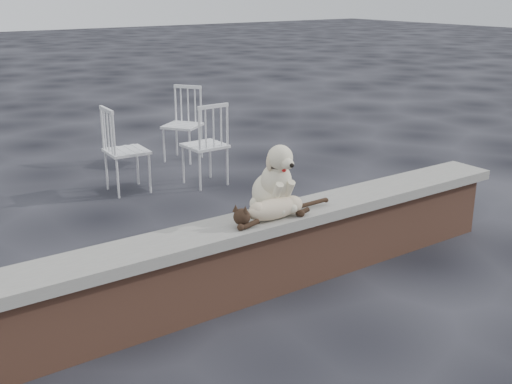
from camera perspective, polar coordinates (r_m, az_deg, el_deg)
ground at (r=4.38m, az=-7.47°, el=-11.37°), size 60.00×60.00×0.00m
brick_wall at (r=4.26m, az=-7.61°, el=-8.45°), size 6.00×0.30×0.50m
capstone at (r=4.14m, az=-7.78°, el=-4.86°), size 6.20×0.40×0.08m
dog at (r=4.54m, az=1.40°, el=1.44°), size 0.37×0.47×0.53m
cat at (r=4.43m, az=1.70°, el=-1.38°), size 1.02×0.29×0.17m
chair_e at (r=6.94m, az=-11.65°, el=3.79°), size 0.59×0.59×0.94m
chair_d at (r=8.13m, az=-6.69°, el=6.12°), size 0.78×0.78×0.94m
chair_c at (r=7.07m, az=-4.67°, el=4.37°), size 0.57×0.57×0.94m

